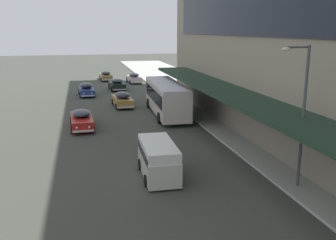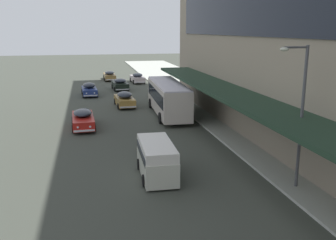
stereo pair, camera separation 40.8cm
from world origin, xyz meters
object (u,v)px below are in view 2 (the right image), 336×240
(sedan_trailing_near, at_px, (137,78))
(sedan_lead_near, at_px, (110,76))
(transit_bus_kerbside_front, at_px, (168,97))
(sedan_oncoming_rear, at_px, (120,84))
(vw_van, at_px, (156,157))
(street_lamp, at_px, (299,108))
(sedan_second_near, at_px, (89,89))
(sedan_trailing_mid, at_px, (83,119))
(sedan_far_back, at_px, (125,99))

(sedan_trailing_near, bearing_deg, sedan_lead_near, 135.65)
(transit_bus_kerbside_front, relative_size, sedan_oncoming_rear, 2.27)
(vw_van, relative_size, street_lamp, 0.64)
(sedan_oncoming_rear, distance_m, vw_van, 31.36)
(sedan_lead_near, height_order, sedan_second_near, sedan_second_near)
(sedan_oncoming_rear, distance_m, sedan_trailing_mid, 20.18)
(transit_bus_kerbside_front, height_order, sedan_second_near, transit_bus_kerbside_front)
(sedan_lead_near, xyz_separation_m, sedan_trailing_near, (4.01, -3.92, 0.00))
(sedan_second_near, relative_size, vw_van, 1.00)
(sedan_trailing_mid, relative_size, vw_van, 1.10)
(vw_van, height_order, street_lamp, street_lamp)
(vw_van, bearing_deg, sedan_oncoming_rear, 88.66)
(sedan_far_back, bearing_deg, vw_van, -90.56)
(sedan_trailing_mid, bearing_deg, vw_van, -70.78)
(sedan_second_near, bearing_deg, sedan_trailing_mid, -92.47)
(sedan_lead_near, xyz_separation_m, sedan_far_back, (0.26, -21.84, 0.05))
(sedan_oncoming_rear, relative_size, street_lamp, 0.65)
(sedan_second_near, relative_size, street_lamp, 0.64)
(transit_bus_kerbside_front, relative_size, sedan_trailing_mid, 2.08)
(sedan_far_back, bearing_deg, sedan_lead_near, 90.68)
(sedan_trailing_mid, bearing_deg, sedan_lead_near, 82.33)
(sedan_lead_near, distance_m, sedan_far_back, 21.84)
(street_lamp, bearing_deg, sedan_trailing_mid, 125.32)
(sedan_lead_near, distance_m, sedan_trailing_mid, 30.22)
(sedan_lead_near, distance_m, sedan_second_near, 14.52)
(sedan_oncoming_rear, bearing_deg, vw_van, -91.34)
(sedan_lead_near, bearing_deg, transit_bus_kerbside_front, -81.65)
(sedan_far_back, bearing_deg, sedan_second_near, 115.07)
(sedan_oncoming_rear, distance_m, sedan_trailing_near, 7.19)
(sedan_oncoming_rear, bearing_deg, sedan_far_back, -92.68)
(sedan_lead_near, height_order, street_lamp, street_lamp)
(transit_bus_kerbside_front, bearing_deg, sedan_far_back, 126.44)
(sedan_second_near, relative_size, sedan_trailing_near, 0.95)
(sedan_oncoming_rear, xyz_separation_m, sedan_trailing_near, (3.21, 6.43, -0.02))
(vw_van, bearing_deg, sedan_far_back, 89.44)
(sedan_lead_near, bearing_deg, sedan_trailing_near, -44.35)
(transit_bus_kerbside_front, bearing_deg, sedan_second_near, 119.85)
(sedan_trailing_near, height_order, sedan_far_back, sedan_far_back)
(transit_bus_kerbside_front, height_order, street_lamp, street_lamp)
(sedan_far_back, distance_m, vw_van, 19.86)
(street_lamp, bearing_deg, sedan_oncoming_rear, 99.55)
(transit_bus_kerbside_front, xyz_separation_m, vw_van, (-3.87, -14.88, -0.70))
(sedan_lead_near, height_order, sedan_trailing_near, sedan_trailing_near)
(sedan_lead_near, xyz_separation_m, vw_van, (0.06, -41.70, 0.36))
(sedan_trailing_near, bearing_deg, street_lamp, -86.35)
(sedan_oncoming_rear, xyz_separation_m, vw_van, (-0.73, -31.35, 0.33))
(sedan_lead_near, relative_size, sedan_second_near, 1.09)
(sedan_trailing_mid, distance_m, vw_van, 12.45)
(sedan_lead_near, bearing_deg, sedan_oncoming_rear, -85.59)
(sedan_oncoming_rear, height_order, vw_van, vw_van)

